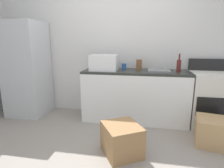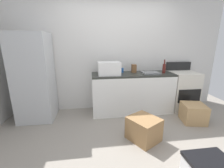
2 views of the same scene
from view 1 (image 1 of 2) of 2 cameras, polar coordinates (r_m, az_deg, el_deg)
name	(u,v)px [view 1 (image 1 of 2)]	position (r m, az deg, el deg)	size (l,w,h in m)	color
ground_plane	(103,156)	(2.44, -2.68, -21.52)	(6.00, 6.00, 0.00)	gray
wall_back	(121,46)	(3.54, 2.86, 11.57)	(5.00, 0.10, 2.60)	silver
kitchen_counter	(135,96)	(3.30, 7.07, -3.59)	(1.80, 0.60, 0.90)	white
refrigerator	(27,69)	(3.85, -24.93, 4.16)	(0.68, 0.66, 1.75)	silver
stove_oven	(208,98)	(3.46, 27.74, -3.97)	(0.60, 0.61, 1.10)	silver
microwave	(104,63)	(3.19, -2.46, 6.65)	(0.46, 0.34, 0.27)	white
sink_basin	(159,71)	(3.16, 14.31, 4.02)	(0.36, 0.32, 0.03)	slate
wine_bottle	(179,65)	(3.19, 20.04, 5.43)	(0.07, 0.07, 0.30)	#591E19
coffee_mug	(124,66)	(3.36, 3.75, 5.51)	(0.08, 0.08, 0.10)	#2659A5
knife_block	(139,65)	(3.30, 8.42, 5.97)	(0.10, 0.10, 0.18)	brown
cardboard_box_large	(212,132)	(2.93, 28.73, -12.87)	(0.42, 0.42, 0.37)	tan
cardboard_box_medium	(122,139)	(2.40, 3.03, -16.82)	(0.42, 0.46, 0.39)	olive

